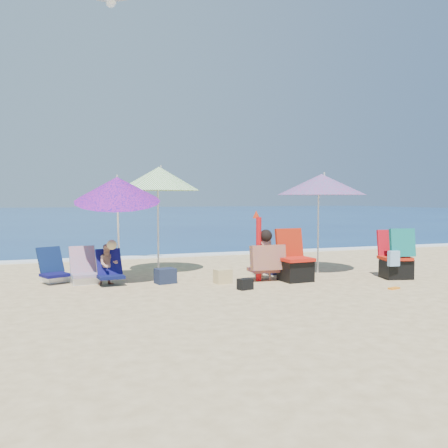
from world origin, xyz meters
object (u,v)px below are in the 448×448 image
object	(u,v)px
chair_rainbow	(84,274)
camp_chair_right	(396,260)
umbrella_striped	(159,179)
person_left	(109,264)
seagull	(111,2)
furled_umbrella	(258,242)
chair_navy	(55,273)
camp_chair_left	(295,265)
umbrella_turquoise	(321,185)
person_center	(266,256)
umbrella_blue	(117,189)

from	to	relation	value
chair_rainbow	camp_chair_right	distance (m)	6.10
umbrella_striped	person_left	bearing A→B (deg)	-140.50
seagull	furled_umbrella	bearing A→B (deg)	-32.36
seagull	chair_navy	bearing A→B (deg)	-159.14
chair_rainbow	furled_umbrella	bearing A→B (deg)	-14.38
umbrella_striped	camp_chair_left	distance (m)	3.34
person_left	umbrella_striped	bearing A→B (deg)	39.50
umbrella_striped	chair_rainbow	distance (m)	2.50
umbrella_turquoise	seagull	xyz separation A→B (m)	(-4.21, 1.18, 3.68)
furled_umbrella	person_center	xyz separation A→B (m)	(0.14, -0.05, -0.27)
furled_umbrella	camp_chair_left	bearing A→B (deg)	-21.76
seagull	person_left	bearing A→B (deg)	-101.85
umbrella_turquoise	camp_chair_left	size ratio (longest dim) A/B	2.32
chair_navy	camp_chair_right	bearing A→B (deg)	-16.14
umbrella_striped	umbrella_blue	xyz separation A→B (m)	(-0.99, -0.97, -0.24)
umbrella_striped	camp_chair_right	world-z (taller)	umbrella_striped
furled_umbrella	person_left	world-z (taller)	furled_umbrella
chair_navy	chair_rainbow	bearing A→B (deg)	-33.64
umbrella_striped	chair_navy	size ratio (longest dim) A/B	2.75
seagull	camp_chair_left	bearing A→B (deg)	-30.36
person_left	umbrella_turquoise	bearing A→B (deg)	-0.95
furled_umbrella	camp_chair_right	world-z (taller)	furled_umbrella
person_left	camp_chair_right	bearing A→B (deg)	-12.36
umbrella_striped	camp_chair_left	world-z (taller)	umbrella_striped
camp_chair_right	chair_rainbow	bearing A→B (deg)	165.65
umbrella_blue	seagull	size ratio (longest dim) A/B	2.36
furled_umbrella	chair_rainbow	bearing A→B (deg)	165.62
camp_chair_right	umbrella_striped	bearing A→B (deg)	153.50
camp_chair_left	umbrella_blue	bearing A→B (deg)	166.86
umbrella_turquoise	furled_umbrella	xyz separation A→B (m)	(-1.65, -0.44, -1.15)
camp_chair_right	person_left	size ratio (longest dim) A/B	1.21
camp_chair_left	umbrella_striped	bearing A→B (deg)	142.86
camp_chair_right	person_center	xyz separation A→B (m)	(-2.56, 0.64, 0.12)
umbrella_striped	camp_chair_right	distance (m)	5.11
umbrella_striped	person_center	bearing A→B (deg)	-40.59
umbrella_striped	chair_rainbow	world-z (taller)	umbrella_striped
chair_rainbow	camp_chair_left	size ratio (longest dim) A/B	0.68
umbrella_striped	seagull	world-z (taller)	seagull
camp_chair_right	person_left	world-z (taller)	camp_chair_right
umbrella_blue	person_left	size ratio (longest dim) A/B	2.57
umbrella_striped	person_left	distance (m)	2.22
umbrella_turquoise	umbrella_blue	world-z (taller)	umbrella_blue
person_left	seagull	size ratio (longest dim) A/B	0.92
camp_chair_left	seagull	size ratio (longest dim) A/B	1.10
furled_umbrella	person_left	distance (m)	2.86
umbrella_blue	person_left	world-z (taller)	umbrella_blue
chair_navy	camp_chair_left	distance (m)	4.62
chair_navy	camp_chair_right	xyz separation A→B (m)	(6.44, -1.86, 0.19)
umbrella_blue	chair_navy	size ratio (longest dim) A/B	2.58
umbrella_striped	seagull	bearing A→B (deg)	170.76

